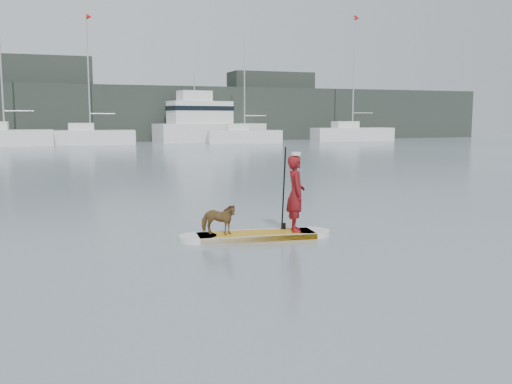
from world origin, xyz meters
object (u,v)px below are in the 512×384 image
object	(u,v)px
sailboat_e	(244,135)
paddleboard	(256,235)
sailboat_f	(352,133)
motor_yacht_a	(206,123)
dog	(218,219)
sailboat_c	(4,137)
paddler	(296,193)
sailboat_d	(90,136)

from	to	relation	value
sailboat_e	paddleboard	bearing A→B (deg)	-98.97
sailboat_f	motor_yacht_a	xyz separation A→B (m)	(-15.94, 3.06, 1.07)
dog	sailboat_f	size ratio (longest dim) A/B	0.06
dog	sailboat_c	distance (m)	45.09
paddleboard	paddler	size ratio (longest dim) A/B	2.00
sailboat_e	motor_yacht_a	world-z (taller)	sailboat_e
sailboat_e	dog	bearing A→B (deg)	-99.96
paddler	sailboat_e	world-z (taller)	sailboat_e
paddleboard	sailboat_c	world-z (taller)	sailboat_c
sailboat_e	sailboat_d	bearing A→B (deg)	-176.75
sailboat_d	sailboat_f	bearing A→B (deg)	3.03
sailboat_c	motor_yacht_a	size ratio (longest dim) A/B	0.97
paddleboard	dog	size ratio (longest dim) A/B	4.24
paddler	sailboat_c	size ratio (longest dim) A/B	0.14
sailboat_c	sailboat_f	bearing A→B (deg)	1.00
paddler	motor_yacht_a	xyz separation A→B (m)	(10.69, 48.17, 1.05)
sailboat_d	sailboat_f	world-z (taller)	sailboat_f
paddleboard	sailboat_e	xyz separation A→B (m)	(14.46, 43.84, 0.71)
dog	sailboat_c	bearing A→B (deg)	39.50
sailboat_c	sailboat_e	bearing A→B (deg)	-1.61
paddler	sailboat_c	xyz separation A→B (m)	(-8.87, 44.70, -0.07)
sailboat_f	paddler	bearing A→B (deg)	-118.43
paddleboard	paddler	distance (m)	1.25
paddleboard	dog	world-z (taller)	dog
paddleboard	sailboat_e	distance (m)	46.16
sailboat_d	motor_yacht_a	size ratio (longest dim) A/B	1.00
paddleboard	sailboat_e	world-z (taller)	sailboat_e
paddler	sailboat_f	bearing A→B (deg)	-15.29
dog	sailboat_f	world-z (taller)	sailboat_f
paddler	sailboat_e	xyz separation A→B (m)	(13.58, 43.94, -0.18)
paddler	sailboat_f	world-z (taller)	sailboat_f
sailboat_e	sailboat_c	bearing A→B (deg)	-172.67
paddleboard	paddler	bearing A→B (deg)	0.00
sailboat_f	motor_yacht_a	size ratio (longest dim) A/B	1.11
sailboat_e	motor_yacht_a	bearing A→B (deg)	133.63
sailboat_c	motor_yacht_a	world-z (taller)	sailboat_c
sailboat_c	dog	bearing A→B (deg)	-80.49
sailboat_c	paddleboard	bearing A→B (deg)	-79.50
dog	sailboat_d	distance (m)	45.33
dog	motor_yacht_a	world-z (taller)	motor_yacht_a
paddler	sailboat_f	size ratio (longest dim) A/B	0.12
paddleboard	dog	bearing A→B (deg)	180.00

